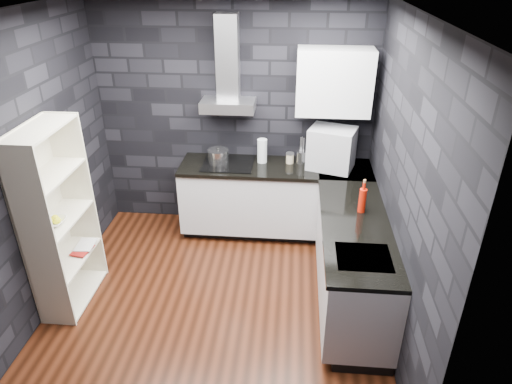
# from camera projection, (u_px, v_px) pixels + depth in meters

# --- Properties ---
(ground) EXTENTS (3.20, 3.20, 0.00)m
(ground) POSITION_uv_depth(u_px,v_px,m) (217.00, 300.00, 4.55)
(ground) COLOR #3E1A0D
(ceiling) EXTENTS (3.20, 3.20, 0.00)m
(ceiling) POSITION_uv_depth(u_px,v_px,m) (202.00, 11.00, 3.29)
(ceiling) COLOR silver
(wall_back) EXTENTS (3.20, 0.05, 2.70)m
(wall_back) POSITION_uv_depth(u_px,v_px,m) (235.00, 118.00, 5.35)
(wall_back) COLOR black
(wall_back) RESTS_ON ground
(wall_front) EXTENTS (3.20, 0.05, 2.70)m
(wall_front) POSITION_uv_depth(u_px,v_px,m) (159.00, 309.00, 2.49)
(wall_front) COLOR black
(wall_front) RESTS_ON ground
(wall_left) EXTENTS (0.05, 3.20, 2.70)m
(wall_left) POSITION_uv_depth(u_px,v_px,m) (30.00, 172.00, 4.05)
(wall_left) COLOR black
(wall_left) RESTS_ON ground
(wall_right) EXTENTS (0.05, 3.20, 2.70)m
(wall_right) POSITION_uv_depth(u_px,v_px,m) (403.00, 186.00, 3.80)
(wall_right) COLOR black
(wall_right) RESTS_ON ground
(toekick_back) EXTENTS (2.18, 0.50, 0.10)m
(toekick_back) POSITION_uv_depth(u_px,v_px,m) (274.00, 227.00, 5.67)
(toekick_back) COLOR black
(toekick_back) RESTS_ON ground
(toekick_right) EXTENTS (0.50, 1.78, 0.10)m
(toekick_right) POSITION_uv_depth(u_px,v_px,m) (352.00, 297.00, 4.52)
(toekick_right) COLOR black
(toekick_right) RESTS_ON ground
(counter_back_cab) EXTENTS (2.20, 0.60, 0.76)m
(counter_back_cab) POSITION_uv_depth(u_px,v_px,m) (275.00, 198.00, 5.44)
(counter_back_cab) COLOR silver
(counter_back_cab) RESTS_ON ground
(counter_right_cab) EXTENTS (0.60, 1.80, 0.76)m
(counter_right_cab) POSITION_uv_depth(u_px,v_px,m) (353.00, 262.00, 4.32)
(counter_right_cab) COLOR silver
(counter_right_cab) RESTS_ON ground
(counter_back_top) EXTENTS (2.20, 0.62, 0.04)m
(counter_back_top) POSITION_uv_depth(u_px,v_px,m) (275.00, 168.00, 5.24)
(counter_back_top) COLOR black
(counter_back_top) RESTS_ON counter_back_cab
(counter_right_top) EXTENTS (0.62, 1.80, 0.04)m
(counter_right_top) POSITION_uv_depth(u_px,v_px,m) (356.00, 226.00, 4.13)
(counter_right_top) COLOR black
(counter_right_top) RESTS_ON counter_right_cab
(counter_corner_top) EXTENTS (0.62, 0.62, 0.04)m
(counter_corner_top) POSITION_uv_depth(u_px,v_px,m) (346.00, 170.00, 5.19)
(counter_corner_top) COLOR black
(counter_corner_top) RESTS_ON counter_right_cab
(hood_body) EXTENTS (0.60, 0.34, 0.12)m
(hood_body) POSITION_uv_depth(u_px,v_px,m) (228.00, 105.00, 5.09)
(hood_body) COLOR #BABABE
(hood_body) RESTS_ON wall_back
(hood_chimney) EXTENTS (0.24, 0.20, 0.90)m
(hood_chimney) POSITION_uv_depth(u_px,v_px,m) (228.00, 57.00, 4.91)
(hood_chimney) COLOR #BABABE
(hood_chimney) RESTS_ON hood_body
(upper_cabinet) EXTENTS (0.80, 0.35, 0.70)m
(upper_cabinet) POSITION_uv_depth(u_px,v_px,m) (334.00, 82.00, 4.86)
(upper_cabinet) COLOR white
(upper_cabinet) RESTS_ON wall_back
(cooktop) EXTENTS (0.58, 0.50, 0.01)m
(cooktop) POSITION_uv_depth(u_px,v_px,m) (228.00, 164.00, 5.28)
(cooktop) COLOR black
(cooktop) RESTS_ON counter_back_top
(sink_rim) EXTENTS (0.44, 0.40, 0.01)m
(sink_rim) POSITION_uv_depth(u_px,v_px,m) (364.00, 257.00, 3.68)
(sink_rim) COLOR #BABABE
(sink_rim) RESTS_ON counter_right_top
(pot) EXTENTS (0.24, 0.24, 0.14)m
(pot) POSITION_uv_depth(u_px,v_px,m) (218.00, 157.00, 5.27)
(pot) COLOR #BBBBBF
(pot) RESTS_ON cooktop
(glass_vase) EXTENTS (0.14, 0.14, 0.28)m
(glass_vase) POSITION_uv_depth(u_px,v_px,m) (262.00, 151.00, 5.27)
(glass_vase) COLOR white
(glass_vase) RESTS_ON counter_back_top
(storage_jar) EXTENTS (0.10, 0.10, 0.11)m
(storage_jar) POSITION_uv_depth(u_px,v_px,m) (290.00, 159.00, 5.29)
(storage_jar) COLOR tan
(storage_jar) RESTS_ON counter_back_top
(utensil_crock) EXTENTS (0.15, 0.15, 0.15)m
(utensil_crock) POSITION_uv_depth(u_px,v_px,m) (301.00, 157.00, 5.28)
(utensil_crock) COLOR #BBBBBF
(utensil_crock) RESTS_ON counter_back_top
(appliance_garage) EXTENTS (0.58, 0.51, 0.49)m
(appliance_garage) POSITION_uv_depth(u_px,v_px,m) (332.00, 149.00, 5.10)
(appliance_garage) COLOR #ABACB2
(appliance_garage) RESTS_ON counter_back_top
(red_bottle) EXTENTS (0.08, 0.08, 0.24)m
(red_bottle) POSITION_uv_depth(u_px,v_px,m) (362.00, 201.00, 4.27)
(red_bottle) COLOR #B91707
(red_bottle) RESTS_ON counter_right_top
(bookshelf) EXTENTS (0.42, 0.83, 1.80)m
(bookshelf) POSITION_uv_depth(u_px,v_px,m) (59.00, 220.00, 4.19)
(bookshelf) COLOR beige
(bookshelf) RESTS_ON ground
(fruit_bowl) EXTENTS (0.21, 0.21, 0.05)m
(fruit_bowl) POSITION_uv_depth(u_px,v_px,m) (54.00, 222.00, 4.09)
(fruit_bowl) COLOR white
(fruit_bowl) RESTS_ON bookshelf
(book_red) EXTENTS (0.16, 0.05, 0.22)m
(book_red) POSITION_uv_depth(u_px,v_px,m) (73.00, 241.00, 4.46)
(book_red) COLOR maroon
(book_red) RESTS_ON bookshelf
(book_second) EXTENTS (0.17, 0.03, 0.24)m
(book_second) POSITION_uv_depth(u_px,v_px,m) (75.00, 236.00, 4.51)
(book_second) COLOR #B2B2B2
(book_second) RESTS_ON bookshelf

